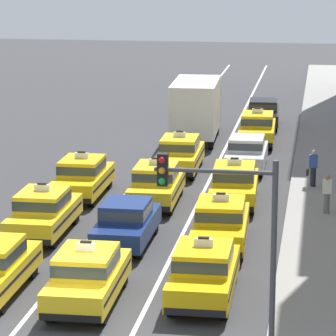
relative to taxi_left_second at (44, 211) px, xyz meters
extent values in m
plane|color=#353538|center=(3.34, -8.23, -0.88)|extent=(160.00, 160.00, 0.00)
cube|color=silver|center=(1.74, 11.77, -0.87)|extent=(0.14, 80.00, 0.01)
cube|color=silver|center=(4.94, 11.77, -0.87)|extent=(0.14, 80.00, 0.01)
cylinder|color=black|center=(0.92, -4.62, -0.56)|extent=(0.24, 0.64, 0.64)
cylinder|color=black|center=(0.93, -7.68, -0.56)|extent=(0.24, 0.64, 0.64)
cube|color=black|center=(0.18, -3.94, -0.46)|extent=(1.71, 0.15, 0.20)
cylinder|color=black|center=(-0.75, 1.57, -0.56)|extent=(0.25, 0.64, 0.64)
cylinder|color=black|center=(0.73, 1.59, -0.56)|extent=(0.25, 0.64, 0.64)
cylinder|color=black|center=(-0.73, -1.49, -0.56)|extent=(0.25, 0.64, 0.64)
cylinder|color=black|center=(0.75, -1.47, -0.56)|extent=(0.25, 0.64, 0.64)
cube|color=yellow|center=(0.00, 0.05, -0.21)|extent=(1.84, 4.51, 0.70)
cube|color=black|center=(0.00, 0.05, -0.16)|extent=(1.85, 4.15, 0.10)
cube|color=yellow|center=(0.00, -0.10, 0.46)|extent=(1.62, 2.11, 0.64)
cube|color=#2D3842|center=(0.00, -0.10, 0.46)|extent=(1.64, 2.13, 0.35)
cube|color=white|center=(0.00, -0.10, 0.90)|extent=(0.56, 0.12, 0.24)
cube|color=black|center=(0.00, -0.10, 1.05)|extent=(0.32, 0.11, 0.06)
cube|color=black|center=(-0.02, 2.26, -0.46)|extent=(1.71, 0.15, 0.20)
cube|color=black|center=(0.02, -2.16, -0.46)|extent=(1.71, 0.15, 0.20)
cylinder|color=black|center=(-0.67, 7.12, -0.56)|extent=(0.24, 0.64, 0.64)
cylinder|color=black|center=(0.81, 7.13, -0.56)|extent=(0.24, 0.64, 0.64)
cylinder|color=black|center=(-0.65, 4.06, -0.56)|extent=(0.24, 0.64, 0.64)
cylinder|color=black|center=(0.83, 4.07, -0.56)|extent=(0.24, 0.64, 0.64)
cube|color=yellow|center=(0.08, 5.60, -0.21)|extent=(1.83, 4.51, 0.70)
cube|color=black|center=(0.08, 5.60, -0.16)|extent=(1.85, 4.15, 0.10)
cube|color=yellow|center=(0.08, 5.45, 0.46)|extent=(1.61, 2.11, 0.64)
cube|color=#2D3842|center=(0.08, 5.45, 0.46)|extent=(1.63, 2.13, 0.35)
cube|color=white|center=(0.08, 5.45, 0.90)|extent=(0.56, 0.12, 0.24)
cube|color=black|center=(0.08, 5.45, 1.05)|extent=(0.32, 0.11, 0.06)
cube|color=black|center=(0.06, 7.81, -0.46)|extent=(1.71, 0.15, 0.20)
cube|color=black|center=(0.09, 3.39, -0.46)|extent=(1.71, 0.15, 0.20)
cylinder|color=black|center=(2.44, -5.01, -0.56)|extent=(0.25, 0.64, 0.64)
cylinder|color=black|center=(3.91, -4.99, -0.56)|extent=(0.25, 0.64, 0.64)
cylinder|color=black|center=(2.50, -8.07, -0.56)|extent=(0.25, 0.64, 0.64)
cylinder|color=black|center=(3.97, -8.05, -0.56)|extent=(0.25, 0.64, 0.64)
cube|color=yellow|center=(3.21, -6.53, -0.21)|extent=(1.88, 4.53, 0.70)
cube|color=black|center=(3.21, -6.53, -0.16)|extent=(1.90, 4.17, 0.10)
cube|color=yellow|center=(3.21, -6.68, 0.46)|extent=(1.64, 2.13, 0.64)
cube|color=#2D3842|center=(3.21, -6.68, 0.46)|extent=(1.66, 2.15, 0.35)
cube|color=white|center=(3.21, -6.68, 0.90)|extent=(0.56, 0.13, 0.24)
cube|color=black|center=(3.21, -6.68, 1.05)|extent=(0.32, 0.12, 0.06)
cube|color=black|center=(3.16, -4.32, -0.46)|extent=(1.71, 0.17, 0.20)
cube|color=black|center=(3.25, -8.74, -0.46)|extent=(1.71, 0.17, 0.20)
cylinder|color=black|center=(2.47, 0.74, -0.56)|extent=(0.24, 0.64, 0.64)
cylinder|color=black|center=(3.91, 0.73, -0.56)|extent=(0.24, 0.64, 0.64)
cylinder|color=black|center=(2.46, -2.10, -0.56)|extent=(0.24, 0.64, 0.64)
cylinder|color=black|center=(3.91, -2.10, -0.56)|extent=(0.24, 0.64, 0.64)
cube|color=navy|center=(3.19, -0.68, -0.23)|extent=(1.76, 4.30, 0.66)
cube|color=navy|center=(3.19, -0.78, 0.40)|extent=(1.56, 1.90, 0.60)
cube|color=#2D3842|center=(3.19, -0.78, 0.40)|extent=(1.58, 1.92, 0.33)
cylinder|color=black|center=(2.53, 6.41, -0.56)|extent=(0.25, 0.64, 0.64)
cylinder|color=black|center=(4.01, 6.44, -0.56)|extent=(0.25, 0.64, 0.64)
cylinder|color=black|center=(2.59, 3.35, -0.56)|extent=(0.25, 0.64, 0.64)
cylinder|color=black|center=(4.07, 3.38, -0.56)|extent=(0.25, 0.64, 0.64)
cube|color=yellow|center=(3.30, 4.89, -0.21)|extent=(1.89, 4.53, 0.70)
cube|color=black|center=(3.30, 4.89, -0.16)|extent=(1.90, 4.18, 0.10)
cube|color=yellow|center=(3.30, 4.74, 0.46)|extent=(1.64, 2.13, 0.64)
cube|color=#2D3842|center=(3.30, 4.74, 0.46)|extent=(1.66, 2.15, 0.35)
cube|color=white|center=(3.30, 4.74, 0.90)|extent=(0.56, 0.13, 0.24)
cube|color=black|center=(3.30, 4.74, 1.05)|extent=(0.32, 0.12, 0.06)
cube|color=black|center=(3.26, 7.10, -0.46)|extent=(1.71, 0.17, 0.20)
cube|color=black|center=(3.34, 2.68, -0.46)|extent=(1.71, 0.17, 0.20)
cylinder|color=black|center=(2.64, 12.24, -0.56)|extent=(0.25, 0.64, 0.64)
cylinder|color=black|center=(4.12, 12.27, -0.56)|extent=(0.25, 0.64, 0.64)
cylinder|color=black|center=(2.70, 9.19, -0.56)|extent=(0.25, 0.64, 0.64)
cylinder|color=black|center=(4.17, 9.21, -0.56)|extent=(0.25, 0.64, 0.64)
cube|color=yellow|center=(3.41, 10.73, -0.21)|extent=(1.88, 4.53, 0.70)
cube|color=black|center=(3.41, 10.73, -0.16)|extent=(1.89, 4.17, 0.10)
cube|color=yellow|center=(3.41, 10.58, 0.46)|extent=(1.64, 2.13, 0.64)
cube|color=#2D3842|center=(3.41, 10.58, 0.46)|extent=(1.66, 2.15, 0.35)
cube|color=white|center=(3.41, 10.58, 0.90)|extent=(0.56, 0.13, 0.24)
cube|color=black|center=(3.41, 10.58, 1.05)|extent=(0.32, 0.12, 0.06)
cube|color=black|center=(3.37, 12.94, -0.46)|extent=(1.71, 0.17, 0.20)
cube|color=black|center=(3.45, 8.52, -0.46)|extent=(1.71, 0.17, 0.20)
cylinder|color=black|center=(2.18, 19.89, -0.56)|extent=(0.26, 0.65, 0.64)
cylinder|color=black|center=(4.08, 19.96, -0.56)|extent=(0.26, 0.65, 0.64)
cylinder|color=black|center=(2.33, 15.99, -0.56)|extent=(0.26, 0.65, 0.64)
cylinder|color=black|center=(4.23, 16.06, -0.56)|extent=(0.26, 0.65, 0.64)
cube|color=maroon|center=(3.10, 20.90, 0.49)|extent=(2.18, 2.28, 2.10)
cube|color=#2D3842|center=(3.06, 21.97, 0.79)|extent=(1.93, 0.13, 0.76)
cube|color=silver|center=(3.22, 17.64, 1.04)|extent=(2.50, 5.28, 2.70)
cylinder|color=black|center=(5.75, -4.08, -0.56)|extent=(0.25, 0.64, 0.64)
cylinder|color=black|center=(7.22, -4.06, -0.56)|extent=(0.25, 0.64, 0.64)
cylinder|color=black|center=(5.78, -7.14, -0.56)|extent=(0.25, 0.64, 0.64)
cylinder|color=black|center=(7.26, -7.12, -0.56)|extent=(0.25, 0.64, 0.64)
cube|color=yellow|center=(6.50, -5.60, -0.21)|extent=(1.85, 4.52, 0.70)
cube|color=black|center=(6.50, -5.60, -0.16)|extent=(1.87, 4.16, 0.10)
cube|color=yellow|center=(6.50, -5.75, 0.46)|extent=(1.62, 2.12, 0.64)
cube|color=#2D3842|center=(6.50, -5.75, 0.46)|extent=(1.64, 2.14, 0.35)
cube|color=white|center=(6.50, -5.75, 0.90)|extent=(0.56, 0.13, 0.24)
cube|color=black|center=(6.50, -5.75, 1.05)|extent=(0.32, 0.11, 0.06)
cube|color=black|center=(6.48, -3.39, -0.46)|extent=(1.71, 0.16, 0.20)
cube|color=black|center=(6.53, -7.81, -0.46)|extent=(1.71, 0.16, 0.20)
cylinder|color=black|center=(5.66, 1.16, -0.56)|extent=(0.26, 0.65, 0.64)
cylinder|color=black|center=(7.13, 1.21, -0.56)|extent=(0.26, 0.65, 0.64)
cylinder|color=black|center=(5.77, -1.90, -0.56)|extent=(0.26, 0.65, 0.64)
cylinder|color=black|center=(7.25, -1.84, -0.56)|extent=(0.26, 0.65, 0.64)
cube|color=yellow|center=(6.45, -0.34, -0.21)|extent=(1.97, 4.56, 0.70)
cube|color=black|center=(6.45, -0.34, -0.16)|extent=(1.97, 4.21, 0.10)
cube|color=yellow|center=(6.46, -0.49, 0.46)|extent=(1.68, 2.16, 0.64)
cube|color=#2D3842|center=(6.46, -0.49, 0.46)|extent=(1.70, 2.18, 0.35)
cube|color=white|center=(6.46, -0.49, 0.90)|extent=(0.56, 0.14, 0.24)
cube|color=black|center=(6.46, -0.49, 1.05)|extent=(0.32, 0.12, 0.06)
cube|color=black|center=(6.37, 1.87, -0.46)|extent=(1.71, 0.20, 0.20)
cube|color=black|center=(6.54, -2.55, -0.46)|extent=(1.71, 0.20, 0.20)
cylinder|color=black|center=(5.60, 6.86, -0.56)|extent=(0.27, 0.65, 0.64)
cylinder|color=black|center=(7.08, 6.91, -0.56)|extent=(0.27, 0.65, 0.64)
cylinder|color=black|center=(5.73, 3.80, -0.56)|extent=(0.27, 0.65, 0.64)
cylinder|color=black|center=(7.20, 3.86, -0.56)|extent=(0.27, 0.65, 0.64)
cube|color=yellow|center=(6.40, 5.36, -0.21)|extent=(1.98, 4.57, 0.70)
cube|color=black|center=(6.40, 5.36, -0.16)|extent=(1.98, 4.21, 0.10)
cube|color=yellow|center=(6.41, 5.21, 0.46)|extent=(1.68, 2.16, 0.64)
cube|color=#2D3842|center=(6.41, 5.21, 0.46)|extent=(1.70, 2.18, 0.35)
cube|color=white|center=(6.41, 5.21, 0.90)|extent=(0.56, 0.14, 0.24)
cube|color=black|center=(6.41, 5.21, 1.05)|extent=(0.32, 0.12, 0.06)
cube|color=black|center=(6.31, 7.56, -0.46)|extent=(1.71, 0.21, 0.20)
cube|color=black|center=(6.49, 3.15, -0.46)|extent=(1.71, 0.21, 0.20)
cylinder|color=black|center=(5.67, 13.06, -0.56)|extent=(0.25, 0.64, 0.64)
cylinder|color=black|center=(7.11, 13.08, -0.56)|extent=(0.25, 0.64, 0.64)
cylinder|color=black|center=(5.69, 10.23, -0.56)|extent=(0.25, 0.64, 0.64)
cylinder|color=black|center=(7.13, 10.24, -0.56)|extent=(0.25, 0.64, 0.64)
cube|color=silver|center=(6.40, 11.65, -0.23)|extent=(1.79, 4.31, 0.66)
cube|color=silver|center=(6.40, 11.55, 0.40)|extent=(1.58, 1.91, 0.60)
cube|color=#2D3842|center=(6.40, 11.55, 0.40)|extent=(1.60, 1.93, 0.33)
cylinder|color=black|center=(5.69, 19.26, -0.56)|extent=(0.26, 0.65, 0.64)
cylinder|color=black|center=(7.16, 19.31, -0.56)|extent=(0.26, 0.65, 0.64)
cylinder|color=black|center=(5.78, 16.21, -0.56)|extent=(0.26, 0.65, 0.64)
cylinder|color=black|center=(7.25, 16.25, -0.56)|extent=(0.26, 0.65, 0.64)
cube|color=yellow|center=(6.47, 17.76, -0.21)|extent=(1.93, 4.55, 0.70)
cube|color=black|center=(6.47, 17.76, -0.16)|extent=(1.94, 4.19, 0.10)
cube|color=yellow|center=(6.47, 17.61, 0.46)|extent=(1.66, 2.14, 0.64)
cube|color=#2D3842|center=(6.47, 17.61, 0.46)|extent=(1.68, 2.16, 0.35)
cube|color=white|center=(6.47, 17.61, 0.90)|extent=(0.56, 0.14, 0.24)
cube|color=black|center=(6.47, 17.61, 1.05)|extent=(0.32, 0.12, 0.06)
cube|color=black|center=(6.41, 19.96, -0.46)|extent=(1.71, 0.19, 0.20)
cube|color=black|center=(6.53, 15.55, -0.46)|extent=(1.71, 0.19, 0.20)
cylinder|color=black|center=(5.68, 24.17, -0.56)|extent=(0.27, 0.65, 0.64)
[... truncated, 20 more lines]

